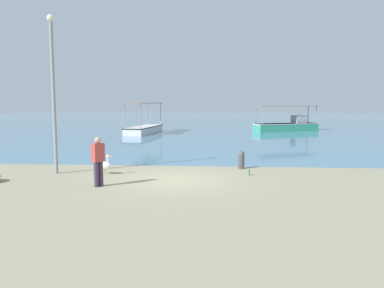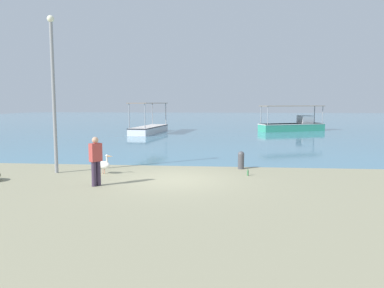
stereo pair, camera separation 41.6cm
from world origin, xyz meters
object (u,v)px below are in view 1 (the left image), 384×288
(fishing_boat_near_left, at_px, (287,125))
(pelican, at_px, (105,165))
(fishing_boat_center, at_px, (144,128))
(mooring_bollard, at_px, (241,159))
(fisherman_standing, at_px, (98,160))
(lamp_post, at_px, (53,86))
(glass_bottle, at_px, (249,173))

(fishing_boat_near_left, relative_size, pelican, 8.58)
(fishing_boat_center, distance_m, mooring_bollard, 19.95)
(pelican, height_order, fisherman_standing, fisherman_standing)
(pelican, relative_size, mooring_bollard, 1.04)
(fishing_boat_near_left, bearing_deg, lamp_post, -119.46)
(fishing_boat_center, height_order, mooring_bollard, fishing_boat_center)
(pelican, relative_size, glass_bottle, 2.96)
(lamp_post, xyz_separation_m, fisherman_standing, (2.45, -2.18, -2.57))
(fishing_boat_center, xyz_separation_m, pelican, (2.41, -19.97, -0.15))
(fishing_boat_near_left, height_order, mooring_bollard, fishing_boat_near_left)
(glass_bottle, bearing_deg, fishing_boat_center, 112.30)
(pelican, bearing_deg, glass_bottle, 1.73)
(fishing_boat_center, distance_m, lamp_post, 20.16)
(fishing_boat_center, bearing_deg, fishing_boat_near_left, 15.47)
(fishing_boat_center, relative_size, fisherman_standing, 4.21)
(pelican, height_order, lamp_post, lamp_post)
(fishing_boat_near_left, xyz_separation_m, fisherman_standing, (-10.98, -25.95, 0.30))
(fishing_boat_center, relative_size, fishing_boat_near_left, 1.04)
(mooring_bollard, bearing_deg, pelican, -163.22)
(fishing_boat_center, height_order, fishing_boat_near_left, fishing_boat_center)
(fishing_boat_center, distance_m, pelican, 20.12)
(pelican, xyz_separation_m, fisherman_standing, (0.45, -2.15, 0.53))
(mooring_bollard, bearing_deg, fisherman_standing, -142.97)
(pelican, distance_m, mooring_bollard, 5.74)
(fishing_boat_near_left, bearing_deg, fishing_boat_center, -164.53)
(lamp_post, bearing_deg, fishing_boat_center, 91.16)
(lamp_post, xyz_separation_m, glass_bottle, (7.71, 0.14, -3.37))
(mooring_bollard, relative_size, fisherman_standing, 0.45)
(fishing_boat_near_left, distance_m, fisherman_standing, 28.18)
(glass_bottle, bearing_deg, fishing_boat_near_left, 76.41)
(mooring_bollard, distance_m, glass_bottle, 1.53)
(lamp_post, height_order, glass_bottle, lamp_post)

